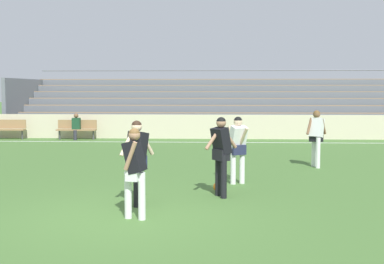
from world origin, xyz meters
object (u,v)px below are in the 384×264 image
(bench_near_bin, at_px, (77,128))
(spectator_seated, at_px, (76,124))
(soccer_ball, at_px, (218,187))
(player_white_wide_right, at_px, (316,133))
(bleacher_stand, at_px, (242,104))
(player_dark_overlapping, at_px, (221,149))
(bench_far_left, at_px, (6,127))
(player_white_pressing_high, at_px, (238,144))
(player_dark_dropping_back, at_px, (137,155))
(player_dark_on_ball, at_px, (135,165))

(bench_near_bin, distance_m, spectator_seated, 0.19)
(soccer_ball, bearing_deg, player_white_wide_right, 52.29)
(bleacher_stand, xyz_separation_m, player_dark_overlapping, (-1.27, -16.57, -0.48))
(bench_far_left, distance_m, player_white_pressing_high, 14.78)
(player_white_wide_right, height_order, soccer_ball, player_white_wide_right)
(player_white_pressing_high, xyz_separation_m, soccer_ball, (-0.48, -0.98, -0.87))
(bench_far_left, xyz_separation_m, player_dark_dropping_back, (8.16, -13.06, 0.47))
(bench_near_bin, height_order, player_dark_overlapping, player_dark_overlapping)
(bleacher_stand, relative_size, player_dark_overlapping, 13.84)
(player_dark_overlapping, distance_m, soccer_ball, 1.08)
(player_dark_dropping_back, bearing_deg, player_dark_on_ball, -83.18)
(player_dark_overlapping, height_order, player_white_wide_right, player_dark_overlapping)
(bench_far_left, distance_m, spectator_seated, 3.32)
(bench_near_bin, bearing_deg, player_dark_overlapping, -61.84)
(bench_near_bin, height_order, soccer_ball, bench_near_bin)
(bench_far_left, relative_size, player_dark_dropping_back, 1.06)
(bench_far_left, distance_m, player_white_wide_right, 14.92)
(bench_far_left, xyz_separation_m, player_white_pressing_high, (10.25, -10.63, 0.43))
(bleacher_stand, xyz_separation_m, player_white_pressing_high, (-0.85, -15.03, -0.53))
(player_dark_dropping_back, height_order, player_dark_on_ball, player_dark_dropping_back)
(bench_far_left, height_order, player_dark_dropping_back, player_dark_dropping_back)
(bleacher_stand, bearing_deg, bench_near_bin, -150.57)
(player_dark_on_ball, bearing_deg, player_dark_dropping_back, 96.82)
(bench_far_left, xyz_separation_m, player_dark_overlapping, (9.83, -12.17, 0.49))
(bench_near_bin, height_order, player_dark_on_ball, player_dark_on_ball)
(spectator_seated, height_order, player_white_pressing_high, player_white_pressing_high)
(bench_near_bin, xyz_separation_m, player_white_pressing_high, (6.94, -10.63, 0.43))
(player_white_pressing_high, bearing_deg, player_white_wide_right, 48.88)
(player_dark_overlapping, xyz_separation_m, player_white_pressing_high, (0.42, 1.54, -0.05))
(spectator_seated, xyz_separation_m, player_dark_dropping_back, (4.84, -12.94, 0.31))
(player_white_wide_right, xyz_separation_m, player_dark_on_ball, (-4.39, -6.27, -0.04))
(player_dark_overlapping, bearing_deg, spectator_seated, 118.39)
(player_dark_on_ball, bearing_deg, player_white_wide_right, 55.01)
(bench_near_bin, bearing_deg, bench_far_left, 180.00)
(bleacher_stand, relative_size, spectator_seated, 19.70)
(spectator_seated, height_order, player_white_wide_right, player_white_wide_right)
(bench_near_bin, bearing_deg, player_white_pressing_high, -56.88)
(player_dark_overlapping, relative_size, soccer_ball, 7.83)
(player_white_pressing_high, xyz_separation_m, player_white_wide_right, (2.42, 2.78, 0.03))
(bench_far_left, height_order, player_dark_overlapping, player_dark_overlapping)
(player_dark_on_ball, bearing_deg, bleacher_stand, 81.36)
(bench_near_bin, bearing_deg, soccer_ball, -60.93)
(player_dark_on_ball, bearing_deg, bench_far_left, 120.39)
(bench_far_left, bearing_deg, player_white_pressing_high, -46.06)
(bench_near_bin, xyz_separation_m, soccer_ball, (6.46, -11.61, -0.44))
(player_white_pressing_high, height_order, player_dark_on_ball, player_white_pressing_high)
(player_white_pressing_high, distance_m, player_dark_on_ball, 4.01)
(player_dark_dropping_back, bearing_deg, soccer_ball, 41.81)
(player_dark_overlapping, xyz_separation_m, soccer_ball, (-0.06, 0.56, -0.92))
(bench_near_bin, relative_size, soccer_ball, 8.18)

